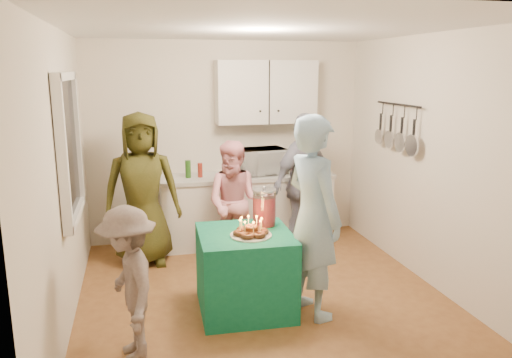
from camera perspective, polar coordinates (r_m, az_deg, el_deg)
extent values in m
plane|color=brown|center=(5.11, 0.95, -13.53)|extent=(4.00, 4.00, 0.00)
plane|color=white|center=(4.61, 1.07, 16.92)|extent=(4.00, 4.00, 0.00)
plane|color=silver|center=(6.62, -3.39, 4.27)|extent=(3.60, 3.60, 0.00)
plane|color=silver|center=(4.59, -21.29, -0.23)|extent=(4.00, 4.00, 0.00)
plane|color=silver|center=(5.43, 19.73, 1.74)|extent=(4.00, 4.00, 0.00)
cube|color=black|center=(4.83, -20.73, 3.44)|extent=(0.04, 1.00, 1.20)
cube|color=white|center=(6.55, -1.09, -3.58)|extent=(2.20, 0.58, 0.86)
cube|color=beige|center=(6.44, -1.11, 0.31)|extent=(2.24, 0.62, 0.05)
cube|color=white|center=(6.52, 1.17, 9.90)|extent=(1.30, 0.30, 0.80)
cube|color=black|center=(5.94, 15.61, 5.81)|extent=(0.12, 1.00, 0.60)
imported|color=white|center=(6.45, 0.65, 2.05)|extent=(0.64, 0.48, 0.33)
cube|color=#0F6746|center=(4.77, -1.25, -10.51)|extent=(0.88, 0.88, 0.76)
cylinder|color=red|center=(4.81, 0.94, -3.34)|extent=(0.22, 0.22, 0.34)
imported|color=#97BFDC|center=(4.55, 6.57, -4.35)|extent=(0.62, 0.78, 1.86)
imported|color=brown|center=(5.87, -12.91, -1.18)|extent=(0.90, 0.61, 1.78)
imported|color=pink|center=(5.76, -2.33, -2.81)|extent=(0.86, 0.77, 1.45)
imported|color=#101337|center=(6.14, 5.36, -0.53)|extent=(1.08, 0.91, 1.73)
imported|color=#5F504C|center=(4.06, -14.33, -11.50)|extent=(0.60, 0.87, 1.23)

